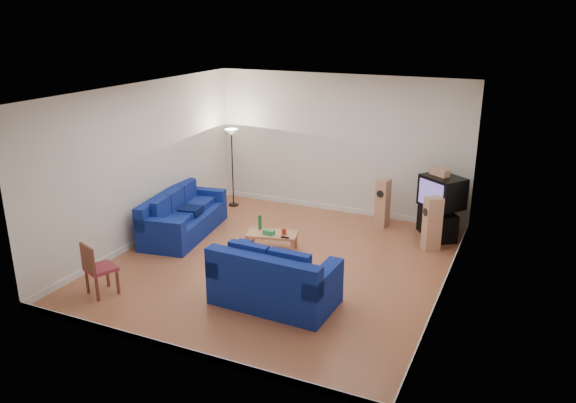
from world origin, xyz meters
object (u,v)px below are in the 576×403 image
at_px(sofa_three_seat, 182,219).
at_px(television, 442,192).
at_px(coffee_table, 272,235).
at_px(sofa_loveseat, 273,284).
at_px(tv_stand, 437,223).

distance_m(sofa_three_seat, television, 5.44).
bearing_deg(coffee_table, television, 35.34).
relative_size(coffee_table, television, 1.04).
bearing_deg(sofa_loveseat, coffee_table, 118.61).
distance_m(coffee_table, tv_stand, 3.51).
bearing_deg(tv_stand, coffee_table, -87.00).
bearing_deg(coffee_table, tv_stand, 36.22).
bearing_deg(sofa_three_seat, television, 103.67).
xyz_separation_m(coffee_table, television, (2.88, 2.04, 0.69)).
distance_m(sofa_three_seat, tv_stand, 5.37).
distance_m(coffee_table, television, 3.59).
height_order(coffee_table, television, television).
distance_m(sofa_loveseat, tv_stand, 4.44).
bearing_deg(television, tv_stand, -177.87).
bearing_deg(sofa_loveseat, sofa_three_seat, 150.01).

